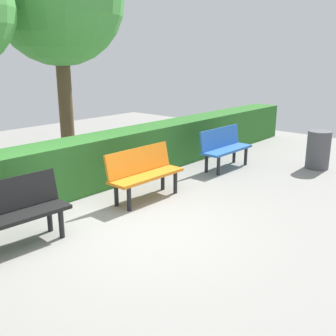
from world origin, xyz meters
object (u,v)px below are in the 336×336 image
Objects in this scene: bench_black at (5,212)px; trash_bin at (318,150)px; tree_near at (58,0)px; bench_orange at (144,171)px; bench_blue at (224,146)px.

bench_black is 6.40m from trash_bin.
bench_black is 5.13m from tree_near.
bench_orange is 1.74× the size of trash_bin.
bench_orange reaches higher than trash_bin.
bench_black is 0.33× the size of tree_near.
bench_orange is at bearing 78.83° from tree_near.
bench_orange is 0.89× the size of bench_black.
bench_orange and bench_black have the same top height.
bench_blue is 0.97× the size of bench_orange.
trash_bin is at bearing 159.19° from bench_orange.
tree_near is 5.96× the size of trash_bin.
tree_near is (-0.58, -2.95, 2.96)m from bench_orange.
bench_orange is 4.22m from tree_near.
bench_blue is 0.86× the size of bench_black.
bench_blue is 2.01m from trash_bin.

